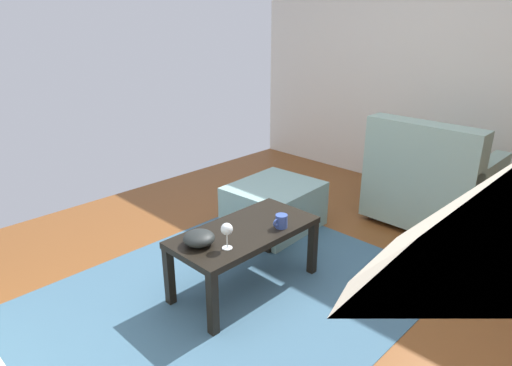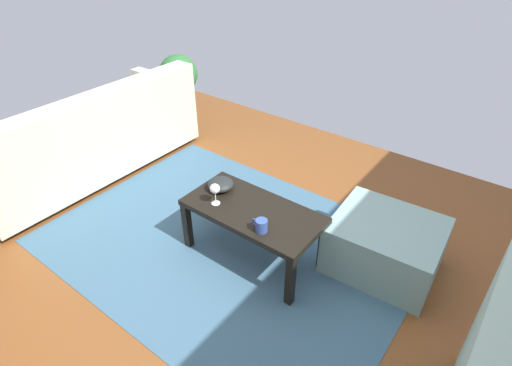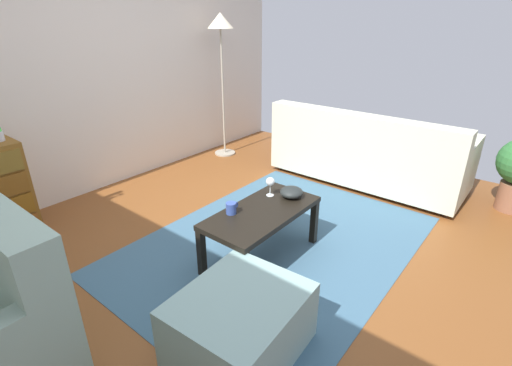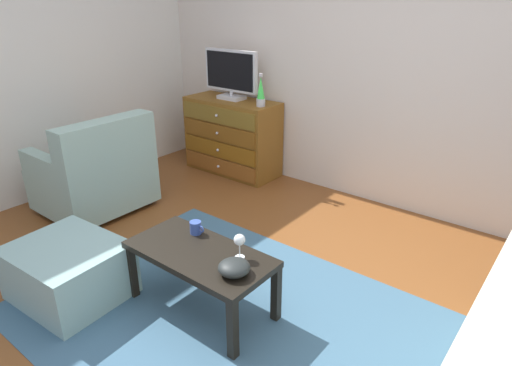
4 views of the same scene
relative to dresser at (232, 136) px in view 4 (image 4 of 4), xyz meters
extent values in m
cube|color=brown|center=(1.46, -1.73, -0.44)|extent=(5.56, 4.55, 0.05)
cube|color=beige|center=(1.46, 0.31, 0.95)|extent=(5.56, 0.12, 2.73)
cube|color=silver|center=(-1.08, -1.73, 0.95)|extent=(0.12, 4.55, 2.73)
cube|color=#3A5D75|center=(1.66, -1.93, -0.41)|extent=(2.60, 1.90, 0.01)
cube|color=brown|center=(0.00, 0.01, 0.00)|extent=(1.07, 0.45, 0.83)
cube|color=brown|center=(0.00, -0.23, -0.29)|extent=(1.01, 0.02, 0.17)
sphere|color=silver|center=(0.00, -0.24, -0.29)|extent=(0.03, 0.03, 0.03)
cube|color=brown|center=(0.00, -0.23, -0.10)|extent=(1.01, 0.02, 0.17)
sphere|color=silver|center=(0.00, -0.24, -0.10)|extent=(0.03, 0.03, 0.03)
cube|color=brown|center=(0.00, -0.23, 0.10)|extent=(1.01, 0.02, 0.17)
sphere|color=silver|center=(0.00, -0.24, 0.10)|extent=(0.03, 0.03, 0.03)
cube|color=brown|center=(0.00, -0.23, 0.29)|extent=(1.01, 0.02, 0.17)
sphere|color=silver|center=(0.00, -0.24, 0.29)|extent=(0.03, 0.03, 0.03)
cube|color=silver|center=(-0.02, 0.03, 0.43)|extent=(0.28, 0.18, 0.04)
cylinder|color=silver|center=(-0.02, 0.03, 0.48)|extent=(0.04, 0.04, 0.05)
cube|color=silver|center=(-0.02, 0.03, 0.72)|extent=(0.69, 0.05, 0.43)
cube|color=black|center=(-0.02, 0.00, 0.72)|extent=(0.64, 0.01, 0.38)
cylinder|color=#B7B7BC|center=(0.44, -0.04, 0.45)|extent=(0.09, 0.09, 0.08)
cone|color=#3FD84C|center=(0.44, -0.04, 0.60)|extent=(0.08, 0.08, 0.22)
cylinder|color=#B7B7BC|center=(0.44, -0.04, 0.73)|extent=(0.04, 0.04, 0.03)
cube|color=black|center=(0.99, -1.74, -0.22)|extent=(0.05, 0.05, 0.38)
cube|color=black|center=(1.88, -1.74, -0.22)|extent=(0.05, 0.05, 0.38)
cube|color=black|center=(0.99, -2.14, -0.22)|extent=(0.05, 0.05, 0.38)
cube|color=black|center=(1.88, -2.14, -0.22)|extent=(0.05, 0.05, 0.38)
cube|color=black|center=(1.43, -1.94, -0.01)|extent=(0.94, 0.46, 0.04)
cylinder|color=silver|center=(1.67, -1.84, 0.01)|extent=(0.06, 0.06, 0.00)
cylinder|color=silver|center=(1.67, -1.84, 0.06)|extent=(0.01, 0.01, 0.09)
sphere|color=silver|center=(1.67, -1.84, 0.13)|extent=(0.07, 0.07, 0.07)
cylinder|color=#334D9B|center=(1.25, -1.80, 0.05)|extent=(0.08, 0.08, 0.09)
torus|color=#334D9B|center=(1.30, -1.80, 0.05)|extent=(0.05, 0.01, 0.05)
ellipsoid|color=black|center=(1.76, -1.99, 0.05)|extent=(0.18, 0.18, 0.08)
cylinder|color=#332319|center=(3.04, -0.98, -0.39)|extent=(0.05, 0.05, 0.05)
cube|color=beige|center=(3.06, -1.94, 0.23)|extent=(0.20, 2.08, 0.39)
cylinder|color=#332319|center=(-0.69, -1.16, -0.39)|extent=(0.05, 0.05, 0.05)
cylinder|color=#332319|center=(-0.69, -1.90, -0.39)|extent=(0.05, 0.05, 0.05)
cylinder|color=#332319|center=(-0.05, -1.16, -0.39)|extent=(0.05, 0.05, 0.05)
cylinder|color=#332319|center=(-0.05, -1.90, -0.39)|extent=(0.05, 0.05, 0.05)
cube|color=#88A598|center=(-0.37, -1.53, -0.18)|extent=(0.80, 0.90, 0.37)
cube|color=#88A598|center=(-0.07, -1.53, 0.25)|extent=(0.20, 0.90, 0.48)
cube|color=#88A598|center=(-0.37, -1.14, 0.11)|extent=(0.76, 0.12, 0.20)
cube|color=#88A598|center=(-0.37, -1.92, 0.11)|extent=(0.76, 0.12, 0.20)
cube|color=#7EA3A0|center=(0.66, -2.40, -0.22)|extent=(0.74, 0.64, 0.38)
camera|label=1|loc=(3.15, -0.15, 1.26)|focal=31.17mm
camera|label=2|loc=(0.10, -0.21, 1.69)|focal=28.93mm
camera|label=3|loc=(-0.49, -3.43, 1.32)|focal=26.02mm
camera|label=4|loc=(3.15, -3.55, 1.46)|focal=30.98mm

